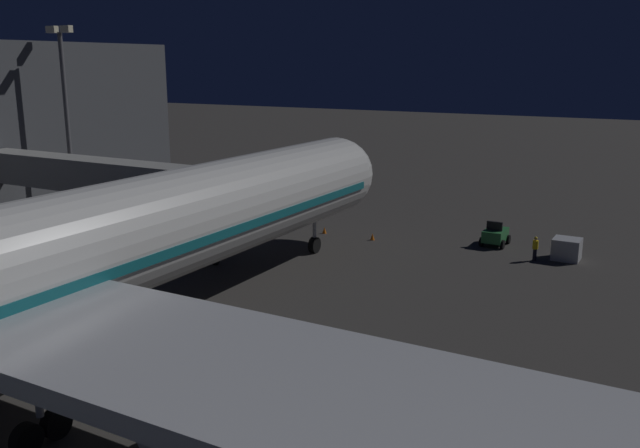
{
  "coord_description": "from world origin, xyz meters",
  "views": [
    {
      "loc": [
        -24.18,
        24.69,
        13.85
      ],
      "look_at": [
        -3.0,
        -13.01,
        3.5
      ],
      "focal_mm": 37.94,
      "sensor_mm": 36.0,
      "label": 1
    }
  ],
  "objects": [
    {
      "name": "ground_plane",
      "position": [
        0.0,
        0.0,
        0.0
      ],
      "size": [
        320.0,
        320.0,
        0.0
      ],
      "primitive_type": "plane",
      "color": "#383533"
    },
    {
      "name": "airliner_at_gate",
      "position": [
        -0.0,
        8.2,
        5.31
      ],
      "size": [
        55.64,
        64.37,
        18.42
      ],
      "color": "silver",
      "rests_on": "ground_plane"
    },
    {
      "name": "jet_bridge",
      "position": [
        13.48,
        -11.4,
        5.42
      ],
      "size": [
        25.48,
        3.4,
        6.95
      ],
      "color": "#9E9E99",
      "rests_on": "ground_plane"
    },
    {
      "name": "apron_floodlight_mast",
      "position": [
        25.5,
        -17.4,
        9.91
      ],
      "size": [
        2.9,
        0.5,
        16.97
      ],
      "color": "#59595E",
      "rests_on": "ground_plane"
    },
    {
      "name": "pushback_tug",
      "position": [
        -11.17,
        -26.31,
        0.78
      ],
      "size": [
        1.86,
        2.54,
        1.95
      ],
      "color": "#287038",
      "rests_on": "ground_plane"
    },
    {
      "name": "baggage_container_near_belt",
      "position": [
        -16.72,
        -24.88,
        0.77
      ],
      "size": [
        1.9,
        1.8,
        1.55
      ],
      "primitive_type": "cube",
      "color": "#B7BABF",
      "rests_on": "ground_plane"
    },
    {
      "name": "ground_crew_near_nose_gear",
      "position": [
        -14.81,
        -23.42,
        0.98
      ],
      "size": [
        0.4,
        0.4,
        1.78
      ],
      "color": "black",
      "rests_on": "ground_plane"
    },
    {
      "name": "traffic_cone_nose_port",
      "position": [
        -2.2,
        -23.01,
        0.28
      ],
      "size": [
        0.36,
        0.36,
        0.55
      ],
      "primitive_type": "cone",
      "color": "orange",
      "rests_on": "ground_plane"
    },
    {
      "name": "traffic_cone_nose_starboard",
      "position": [
        2.2,
        -23.01,
        0.28
      ],
      "size": [
        0.36,
        0.36,
        0.55
      ],
      "primitive_type": "cone",
      "color": "orange",
      "rests_on": "ground_plane"
    }
  ]
}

